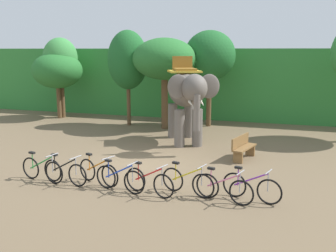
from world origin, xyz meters
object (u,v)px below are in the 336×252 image
at_px(tree_center, 128,60).
at_px(tree_left, 165,59).
at_px(tree_center_right, 57,71).
at_px(bike_blue, 120,179).
at_px(tree_right, 60,58).
at_px(bike_black, 65,172).
at_px(bike_purple, 251,187).
at_px(bike_red, 149,182).
at_px(bike_yellow, 187,182).
at_px(elephant, 186,94).
at_px(tree_far_left, 210,56).
at_px(bike_pink, 224,188).
at_px(bike_green, 42,169).
at_px(bike_orange, 98,172).
at_px(wooden_bench, 243,147).

height_order(tree_center, tree_left, tree_center).
xyz_separation_m(tree_center_right, bike_blue, (8.56, -10.22, -2.46)).
relative_size(tree_right, tree_left, 1.02).
distance_m(bike_black, bike_purple, 5.61).
distance_m(bike_red, bike_yellow, 1.09).
height_order(elephant, bike_red, elephant).
xyz_separation_m(tree_far_left, bike_pink, (2.51, -10.33, -3.36)).
height_order(tree_center_right, tree_center, tree_center).
relative_size(bike_green, bike_orange, 1.04).
relative_size(tree_center, bike_pink, 3.07).
relative_size(tree_center_right, bike_green, 2.32).
distance_m(tree_right, bike_green, 12.36).
bearing_deg(tree_center_right, bike_black, -56.61).
xyz_separation_m(tree_center, bike_black, (1.81, -9.31, -3.12)).
relative_size(bike_pink, bike_purple, 1.00).
relative_size(tree_right, bike_green, 2.82).
bearing_deg(tree_right, tree_far_left, -0.52).
bearing_deg(bike_black, tree_far_left, 77.03).
xyz_separation_m(tree_right, bike_pink, (11.52, -10.41, -3.17)).
distance_m(tree_center, bike_black, 9.99).
distance_m(tree_center_right, tree_center, 4.99).
bearing_deg(tree_left, bike_purple, -58.78).
relative_size(bike_orange, bike_purple, 0.98).
height_order(tree_right, bike_red, tree_right).
height_order(elephant, bike_purple, elephant).
bearing_deg(bike_purple, elephant, 119.99).
bearing_deg(bike_yellow, bike_green, -176.88).
distance_m(tree_center, wooden_bench, 8.84).
xyz_separation_m(tree_center_right, bike_pink, (11.58, -10.11, -2.46)).
bearing_deg(bike_purple, bike_pink, -156.91).
relative_size(tree_right, bike_purple, 2.88).
distance_m(tree_center, bike_orange, 9.92).
xyz_separation_m(elephant, bike_yellow, (1.61, -5.94, -1.82)).
relative_size(bike_blue, bike_yellow, 1.02).
distance_m(elephant, bike_yellow, 6.42).
relative_size(tree_center, bike_red, 3.10).
height_order(tree_center, tree_far_left, tree_center).
distance_m(tree_right, tree_left, 7.10).
bearing_deg(wooden_bench, bike_green, -142.34).
bearing_deg(tree_left, bike_orange, -85.75).
bearing_deg(tree_far_left, bike_blue, -92.83).
bearing_deg(bike_black, bike_yellow, 3.93).
bearing_deg(bike_yellow, bike_orange, 178.81).
bearing_deg(bike_orange, elephant, 78.11).
height_order(tree_right, tree_center, tree_center).
height_order(tree_far_left, bike_orange, tree_far_left).
height_order(tree_far_left, bike_yellow, tree_far_left).
bearing_deg(bike_purple, bike_black, -176.56).
relative_size(tree_center, bike_black, 3.01).
xyz_separation_m(elephant, bike_red, (0.57, -6.27, -1.82)).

